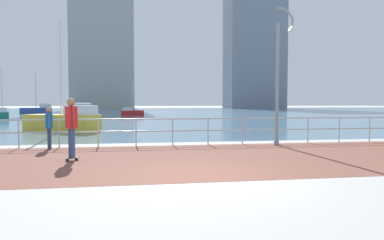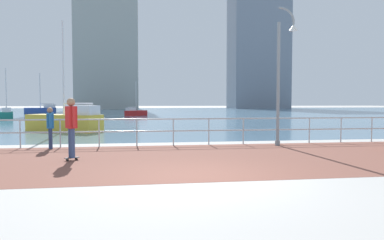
# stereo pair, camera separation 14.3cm
# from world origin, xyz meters

# --- Properties ---
(ground) EXTENTS (220.00, 220.00, 0.00)m
(ground) POSITION_xyz_m (0.00, 40.00, 0.00)
(ground) COLOR #ADAAA5
(brick_paving) EXTENTS (28.00, 6.38, 0.01)m
(brick_paving) POSITION_xyz_m (0.00, 2.61, 0.00)
(brick_paving) COLOR brown
(brick_paving) RESTS_ON ground
(harbor_water) EXTENTS (180.00, 88.00, 0.00)m
(harbor_water) POSITION_xyz_m (0.00, 50.80, 0.00)
(harbor_water) COLOR slate
(harbor_water) RESTS_ON ground
(waterfront_railing) EXTENTS (25.25, 0.06, 1.06)m
(waterfront_railing) POSITION_xyz_m (0.00, 5.80, 0.73)
(waterfront_railing) COLOR #B2BCC1
(waterfront_railing) RESTS_ON ground
(lamppost) EXTENTS (0.81, 0.40, 5.31)m
(lamppost) POSITION_xyz_m (4.15, 5.16, 2.94)
(lamppost) COLOR gray
(lamppost) RESTS_ON ground
(skateboarder) EXTENTS (0.40, 0.52, 1.79)m
(skateboarder) POSITION_xyz_m (-3.21, 2.69, 1.08)
(skateboarder) COLOR black
(skateboarder) RESTS_ON ground
(bystander) EXTENTS (0.32, 0.55, 1.49)m
(bystander) POSITION_xyz_m (-4.46, 5.45, 0.87)
(bystander) COLOR navy
(bystander) RESTS_ON ground
(sailboat_gray) EXTENTS (4.27, 1.86, 5.80)m
(sailboat_gray) POSITION_xyz_m (-15.33, 44.95, 0.55)
(sailboat_gray) COLOR #284799
(sailboat_gray) RESTS_ON ground
(sailboat_navy) EXTENTS (2.81, 2.77, 4.24)m
(sailboat_navy) POSITION_xyz_m (-1.93, 36.27, 0.40)
(sailboat_navy) COLOR #B21E1E
(sailboat_navy) RESTS_ON ground
(sailboat_blue) EXTENTS (2.15, 3.68, 4.94)m
(sailboat_blue) POSITION_xyz_m (-14.03, 28.13, 0.47)
(sailboat_blue) COLOR #197266
(sailboat_blue) RESTS_ON ground
(sailboat_yellow) EXTENTS (4.59, 3.43, 6.31)m
(sailboat_yellow) POSITION_xyz_m (-5.48, 13.22, 0.60)
(sailboat_yellow) COLOR gold
(sailboat_yellow) RESTS_ON ground
(tower_beige) EXTENTS (14.71, 13.51, 40.95)m
(tower_beige) POSITION_xyz_m (-9.24, 82.25, 19.64)
(tower_beige) COLOR #939993
(tower_beige) RESTS_ON ground
(tower_brick) EXTENTS (15.19, 10.30, 36.69)m
(tower_brick) POSITION_xyz_m (30.74, 85.60, 17.51)
(tower_brick) COLOR slate
(tower_brick) RESTS_ON ground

